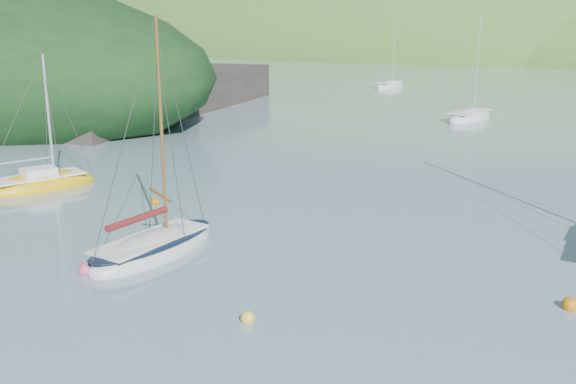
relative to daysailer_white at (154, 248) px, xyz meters
The scene contains 7 objects.
ground 5.46m from the daysailer_white, 51.65° to the right, with size 700.00×700.00×0.00m, color #738C9F.
shoreline_hills 168.26m from the daysailer_white, 92.14° to the left, with size 690.00×135.00×56.00m.
daysailer_white is the anchor object (origin of this frame).
sailboat_yellow 12.22m from the daysailer_white, 157.87° to the left, with size 3.96×5.95×7.35m.
distant_sloop_a 39.01m from the daysailer_white, 87.30° to the left, with size 3.61×6.99×9.50m.
distant_sloop_c 64.32m from the daysailer_white, 102.85° to the left, with size 3.02×6.31×8.65m.
mooring_buoys 5.91m from the daysailer_white, ahead, with size 20.98×10.22×0.50m.
Camera 1 is at (11.66, -12.60, 8.19)m, focal length 40.00 mm.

